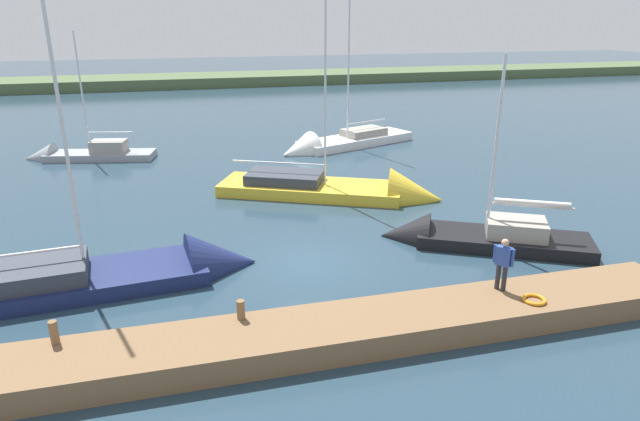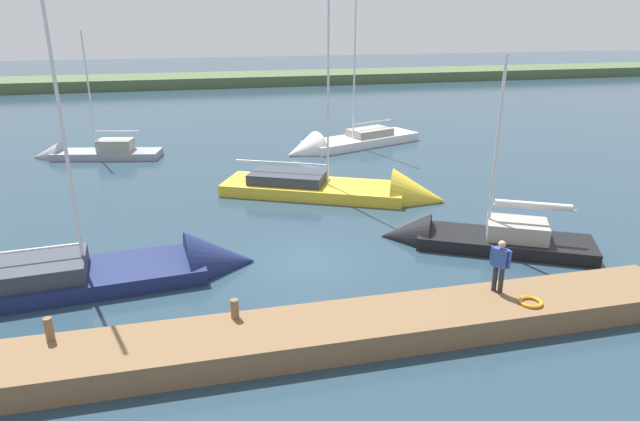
{
  "view_description": "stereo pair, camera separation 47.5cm",
  "coord_description": "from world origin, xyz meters",
  "px_view_note": "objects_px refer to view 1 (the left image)",
  "views": [
    {
      "loc": [
        4.29,
        17.69,
        8.47
      ],
      "look_at": [
        -0.88,
        -1.93,
        1.24
      ],
      "focal_mm": 31.16,
      "sensor_mm": 36.0,
      "label": 1
    },
    {
      "loc": [
        3.83,
        17.8,
        8.47
      ],
      "look_at": [
        -0.88,
        -1.93,
        1.24
      ],
      "focal_mm": 31.16,
      "sensor_mm": 36.0,
      "label": 2
    }
  ],
  "objects_px": {
    "mooring_post_near": "(241,310)",
    "sailboat_far_right": "(353,193)",
    "sailboat_far_left": "(129,278)",
    "mooring_post_far": "(54,332)",
    "person_on_dock": "(503,261)",
    "sailboat_inner_slip": "(334,146)",
    "sailboat_mid_channel": "(467,240)",
    "life_ring_buoy": "(534,300)",
    "sailboat_near_dock": "(80,157)"
  },
  "relations": [
    {
      "from": "mooring_post_far",
      "to": "life_ring_buoy",
      "type": "bearing_deg",
      "value": 174.75
    },
    {
      "from": "mooring_post_near",
      "to": "sailboat_far_left",
      "type": "distance_m",
      "value": 5.63
    },
    {
      "from": "mooring_post_near",
      "to": "sailboat_far_right",
      "type": "height_order",
      "value": "sailboat_far_right"
    },
    {
      "from": "life_ring_buoy",
      "to": "sailboat_inner_slip",
      "type": "distance_m",
      "value": 22.68
    },
    {
      "from": "person_on_dock",
      "to": "mooring_post_far",
      "type": "bearing_deg",
      "value": 143.7
    },
    {
      "from": "sailboat_mid_channel",
      "to": "sailboat_far_left",
      "type": "bearing_deg",
      "value": 28.18
    },
    {
      "from": "mooring_post_far",
      "to": "sailboat_far_left",
      "type": "height_order",
      "value": "sailboat_far_left"
    },
    {
      "from": "sailboat_far_left",
      "to": "person_on_dock",
      "type": "height_order",
      "value": "sailboat_far_left"
    },
    {
      "from": "life_ring_buoy",
      "to": "sailboat_near_dock",
      "type": "height_order",
      "value": "sailboat_near_dock"
    },
    {
      "from": "sailboat_near_dock",
      "to": "sailboat_mid_channel",
      "type": "height_order",
      "value": "sailboat_near_dock"
    },
    {
      "from": "sailboat_far_right",
      "to": "sailboat_mid_channel",
      "type": "bearing_deg",
      "value": -43.96
    },
    {
      "from": "sailboat_inner_slip",
      "to": "person_on_dock",
      "type": "relative_size",
      "value": 7.98
    },
    {
      "from": "sailboat_inner_slip",
      "to": "sailboat_near_dock",
      "type": "bearing_deg",
      "value": -25.69
    },
    {
      "from": "sailboat_mid_channel",
      "to": "person_on_dock",
      "type": "distance_m",
      "value": 5.38
    },
    {
      "from": "sailboat_far_right",
      "to": "sailboat_mid_channel",
      "type": "xyz_separation_m",
      "value": [
        -2.48,
        6.73,
        -0.02
      ]
    },
    {
      "from": "mooring_post_far",
      "to": "person_on_dock",
      "type": "height_order",
      "value": "person_on_dock"
    },
    {
      "from": "sailboat_far_right",
      "to": "person_on_dock",
      "type": "bearing_deg",
      "value": -60.21
    },
    {
      "from": "sailboat_mid_channel",
      "to": "sailboat_inner_slip",
      "type": "bearing_deg",
      "value": -60.44
    },
    {
      "from": "sailboat_near_dock",
      "to": "sailboat_far_left",
      "type": "xyz_separation_m",
      "value": [
        -3.88,
        18.05,
        -0.02
      ]
    },
    {
      "from": "person_on_dock",
      "to": "sailboat_mid_channel",
      "type": "bearing_deg",
      "value": 36.23
    },
    {
      "from": "sailboat_far_left",
      "to": "person_on_dock",
      "type": "bearing_deg",
      "value": -29.68
    },
    {
      "from": "life_ring_buoy",
      "to": "sailboat_mid_channel",
      "type": "xyz_separation_m",
      "value": [
        -1.11,
        -5.78,
        -0.63
      ]
    },
    {
      "from": "mooring_post_near",
      "to": "sailboat_mid_channel",
      "type": "bearing_deg",
      "value": -153.7
    },
    {
      "from": "sailboat_mid_channel",
      "to": "person_on_dock",
      "type": "relative_size",
      "value": 5.06
    },
    {
      "from": "life_ring_buoy",
      "to": "sailboat_mid_channel",
      "type": "bearing_deg",
      "value": -100.88
    },
    {
      "from": "mooring_post_far",
      "to": "mooring_post_near",
      "type": "bearing_deg",
      "value": 180.0
    },
    {
      "from": "sailboat_inner_slip",
      "to": "sailboat_mid_channel",
      "type": "bearing_deg",
      "value": 69.93
    },
    {
      "from": "mooring_post_near",
      "to": "sailboat_far_left",
      "type": "xyz_separation_m",
      "value": [
        3.19,
        -4.56,
        -0.85
      ]
    },
    {
      "from": "mooring_post_near",
      "to": "person_on_dock",
      "type": "distance_m",
      "value": 7.68
    },
    {
      "from": "mooring_post_far",
      "to": "sailboat_mid_channel",
      "type": "xyz_separation_m",
      "value": [
        -13.93,
        -4.6,
        -0.89
      ]
    },
    {
      "from": "mooring_post_far",
      "to": "sailboat_inner_slip",
      "type": "distance_m",
      "value": 25.37
    },
    {
      "from": "sailboat_near_dock",
      "to": "sailboat_mid_channel",
      "type": "xyz_separation_m",
      "value": [
        -16.38,
        18.01,
        -0.02
      ]
    },
    {
      "from": "sailboat_inner_slip",
      "to": "sailboat_far_left",
      "type": "bearing_deg",
      "value": 32.92
    },
    {
      "from": "sailboat_near_dock",
      "to": "sailboat_far_right",
      "type": "bearing_deg",
      "value": 152.91
    },
    {
      "from": "mooring_post_far",
      "to": "sailboat_far_right",
      "type": "distance_m",
      "value": 16.13
    },
    {
      "from": "mooring_post_far",
      "to": "sailboat_near_dock",
      "type": "bearing_deg",
      "value": -83.8
    },
    {
      "from": "life_ring_buoy",
      "to": "person_on_dock",
      "type": "relative_size",
      "value": 0.41
    },
    {
      "from": "sailboat_near_dock",
      "to": "sailboat_mid_channel",
      "type": "distance_m",
      "value": 24.35
    },
    {
      "from": "mooring_post_near",
      "to": "mooring_post_far",
      "type": "height_order",
      "value": "mooring_post_far"
    },
    {
      "from": "life_ring_buoy",
      "to": "sailboat_inner_slip",
      "type": "bearing_deg",
      "value": -91.63
    },
    {
      "from": "mooring_post_near",
      "to": "life_ring_buoy",
      "type": "bearing_deg",
      "value": 171.83
    },
    {
      "from": "mooring_post_far",
      "to": "sailboat_inner_slip",
      "type": "bearing_deg",
      "value": -122.07
    },
    {
      "from": "mooring_post_far",
      "to": "sailboat_inner_slip",
      "type": "xyz_separation_m",
      "value": [
        -13.46,
        -21.49,
        -0.85
      ]
    },
    {
      "from": "mooring_post_far",
      "to": "sailboat_far_right",
      "type": "height_order",
      "value": "sailboat_far_right"
    },
    {
      "from": "sailboat_inner_slip",
      "to": "person_on_dock",
      "type": "xyz_separation_m",
      "value": [
        1.2,
        21.78,
        1.47
      ]
    },
    {
      "from": "life_ring_buoy",
      "to": "sailboat_far_left",
      "type": "height_order",
      "value": "sailboat_far_left"
    },
    {
      "from": "sailboat_far_right",
      "to": "sailboat_near_dock",
      "type": "distance_m",
      "value": 17.9
    },
    {
      "from": "sailboat_near_dock",
      "to": "sailboat_mid_channel",
      "type": "relative_size",
      "value": 1.03
    },
    {
      "from": "sailboat_mid_channel",
      "to": "life_ring_buoy",
      "type": "bearing_deg",
      "value": 107.1
    },
    {
      "from": "mooring_post_near",
      "to": "sailboat_near_dock",
      "type": "xyz_separation_m",
      "value": [
        7.07,
        -22.61,
        -0.83
      ]
    }
  ]
}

